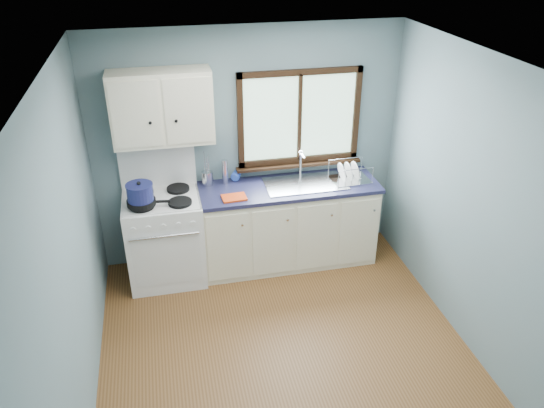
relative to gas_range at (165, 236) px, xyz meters
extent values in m
cube|color=brown|center=(0.95, -1.47, -0.50)|extent=(3.20, 3.60, 0.02)
cube|color=white|center=(0.95, -1.47, 2.02)|extent=(3.20, 3.60, 0.02)
cube|color=slate|center=(0.95, 0.34, 0.76)|extent=(3.20, 0.02, 2.50)
cube|color=slate|center=(-0.66, -1.47, 0.76)|extent=(0.02, 3.60, 2.50)
cube|color=slate|center=(2.56, -1.47, 0.76)|extent=(0.02, 3.60, 2.50)
cube|color=white|center=(0.00, -0.01, -0.03)|extent=(0.76, 0.65, 0.92)
cube|color=white|center=(0.00, 0.30, 0.65)|extent=(0.76, 0.05, 0.44)
cube|color=silver|center=(0.00, -0.01, 0.43)|extent=(0.72, 0.59, 0.01)
cylinder|color=black|center=(-0.18, -0.16, 0.45)|extent=(0.23, 0.23, 0.03)
cylinder|color=black|center=(0.18, -0.16, 0.45)|extent=(0.23, 0.23, 0.03)
cylinder|color=black|center=(-0.18, 0.14, 0.45)|extent=(0.23, 0.23, 0.03)
cylinder|color=black|center=(0.18, 0.14, 0.45)|extent=(0.23, 0.23, 0.03)
cylinder|color=silver|center=(0.00, -0.35, 0.21)|extent=(0.66, 0.02, 0.02)
cube|color=silver|center=(0.00, -0.33, -0.09)|extent=(0.66, 0.01, 0.55)
cube|color=#F2EBCA|center=(1.31, 0.02, -0.05)|extent=(1.85, 0.60, 0.88)
cube|color=black|center=(1.31, 0.04, -0.45)|extent=(1.85, 0.54, 0.08)
cube|color=#191A37|center=(1.31, 0.02, 0.41)|extent=(1.89, 0.64, 0.04)
cube|color=silver|center=(1.49, 0.02, 0.43)|extent=(0.84, 0.46, 0.01)
cube|color=silver|center=(1.29, 0.02, 0.36)|extent=(0.36, 0.40, 0.14)
cube|color=silver|center=(1.69, 0.02, 0.36)|extent=(0.36, 0.40, 0.14)
cylinder|color=silver|center=(1.49, 0.22, 0.57)|extent=(0.02, 0.02, 0.28)
cylinder|color=silver|center=(1.49, 0.15, 0.70)|extent=(0.02, 0.16, 0.02)
sphere|color=silver|center=(1.49, 0.22, 0.71)|extent=(0.04, 0.04, 0.04)
cube|color=#9EC6A8|center=(1.49, 0.32, 1.06)|extent=(1.22, 0.01, 0.92)
cube|color=black|center=(1.49, 0.30, 1.53)|extent=(1.30, 0.05, 0.06)
cube|color=black|center=(1.49, 0.30, 0.59)|extent=(1.30, 0.05, 0.06)
cube|color=black|center=(0.87, 0.30, 1.06)|extent=(0.06, 0.05, 1.00)
cube|color=black|center=(2.10, 0.30, 1.06)|extent=(0.06, 0.05, 1.00)
cube|color=black|center=(1.49, 0.30, 1.06)|extent=(0.03, 0.05, 0.92)
cube|color=black|center=(1.49, 0.27, 0.54)|extent=(1.36, 0.10, 0.03)
cube|color=#F2EBCA|center=(0.10, 0.16, 1.31)|extent=(0.95, 0.32, 0.70)
cube|color=#F2EBCA|center=(-0.14, -0.01, 1.31)|extent=(0.44, 0.01, 0.62)
cube|color=#F2EBCA|center=(0.34, -0.01, 1.31)|extent=(0.44, 0.01, 0.62)
sphere|color=black|center=(-0.02, -0.02, 1.23)|extent=(0.03, 0.03, 0.03)
sphere|color=black|center=(0.22, -0.02, 1.23)|extent=(0.03, 0.03, 0.03)
cylinder|color=black|center=(-0.18, -0.16, 0.49)|extent=(0.31, 0.31, 0.05)
cube|color=black|center=(0.01, -0.18, 0.49)|extent=(0.16, 0.05, 0.02)
cylinder|color=navy|center=(-0.18, -0.16, 0.57)|extent=(0.25, 0.25, 0.21)
cylinder|color=navy|center=(-0.18, -0.16, 0.68)|extent=(0.26, 0.26, 0.01)
sphere|color=black|center=(-0.18, -0.16, 0.70)|extent=(0.04, 0.04, 0.04)
cylinder|color=silver|center=(0.49, 0.22, 0.50)|extent=(0.12, 0.12, 0.15)
cylinder|color=silver|center=(0.51, 0.23, 0.65)|extent=(0.01, 0.01, 0.22)
cylinder|color=silver|center=(0.47, 0.24, 0.67)|extent=(0.01, 0.01, 0.25)
cylinder|color=silver|center=(0.49, 0.20, 0.64)|extent=(0.01, 0.01, 0.20)
cylinder|color=silver|center=(0.67, 0.21, 0.56)|extent=(0.08, 0.08, 0.27)
imported|color=#2849B0|center=(0.77, 0.22, 0.55)|extent=(0.13, 0.13, 0.25)
cube|color=#D54014|center=(0.71, -0.14, 0.44)|extent=(0.25, 0.19, 0.02)
cube|color=silver|center=(1.97, 0.00, 0.43)|extent=(0.41, 0.32, 0.01)
cylinder|color=silver|center=(1.79, -0.15, 0.52)|extent=(0.01, 0.01, 0.19)
cylinder|color=silver|center=(2.17, -0.13, 0.52)|extent=(0.01, 0.01, 0.19)
cylinder|color=silver|center=(1.77, 0.13, 0.52)|extent=(0.01, 0.01, 0.19)
cylinder|color=silver|center=(2.15, 0.15, 0.52)|extent=(0.01, 0.01, 0.19)
cylinder|color=silver|center=(1.98, -0.14, 0.62)|extent=(0.38, 0.03, 0.01)
cylinder|color=silver|center=(1.96, 0.14, 0.62)|extent=(0.38, 0.03, 0.01)
cylinder|color=white|center=(1.88, 0.00, 0.53)|extent=(0.06, 0.21, 0.21)
cylinder|color=white|center=(1.95, 0.00, 0.53)|extent=(0.06, 0.21, 0.21)
cylinder|color=white|center=(2.03, 0.00, 0.53)|extent=(0.06, 0.21, 0.21)
camera|label=1|loc=(0.07, -4.76, 2.88)|focal=35.00mm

